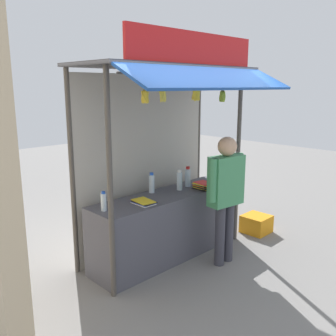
# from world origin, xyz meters

# --- Properties ---
(ground_plane) EXTENTS (20.00, 20.00, 0.00)m
(ground_plane) POSITION_xyz_m (0.00, 0.00, 0.00)
(ground_plane) COLOR slate
(stall_counter) EXTENTS (2.24, 0.59, 0.88)m
(stall_counter) POSITION_xyz_m (0.00, 0.00, 0.44)
(stall_counter) COLOR #4C4C56
(stall_counter) RESTS_ON ground
(stall_structure) EXTENTS (2.44, 1.50, 2.86)m
(stall_structure) POSITION_xyz_m (0.00, 0.14, 1.72)
(stall_structure) COLOR #4C4742
(stall_structure) RESTS_ON ground
(water_bottle_front_right) EXTENTS (0.08, 0.08, 0.29)m
(water_bottle_front_right) POSITION_xyz_m (0.46, 0.07, 1.01)
(water_bottle_front_right) COLOR silver
(water_bottle_front_right) RESTS_ON stall_counter
(water_bottle_back_right) EXTENTS (0.06, 0.06, 0.23)m
(water_bottle_back_right) POSITION_xyz_m (-0.99, 0.02, 0.98)
(water_bottle_back_right) COLOR silver
(water_bottle_back_right) RESTS_ON stall_counter
(water_bottle_far_left) EXTENTS (0.08, 0.08, 0.28)m
(water_bottle_far_left) POSITION_xyz_m (0.25, 0.03, 1.01)
(water_bottle_far_left) COLOR silver
(water_bottle_far_left) RESTS_ON stall_counter
(water_bottle_far_right) EXTENTS (0.08, 0.08, 0.27)m
(water_bottle_far_right) POSITION_xyz_m (-0.11, 0.19, 1.00)
(water_bottle_far_right) COLOR silver
(water_bottle_far_right) RESTS_ON stall_counter
(magazine_stack_front_left) EXTENTS (0.22, 0.30, 0.04)m
(magazine_stack_front_left) POSITION_xyz_m (-0.50, -0.09, 0.90)
(magazine_stack_front_left) COLOR white
(magazine_stack_front_left) RESTS_ON stall_counter
(magazine_stack_mid_right) EXTENTS (0.24, 0.28, 0.09)m
(magazine_stack_mid_right) POSITION_xyz_m (0.53, -0.17, 0.92)
(magazine_stack_mid_right) COLOR black
(magazine_stack_mid_right) RESTS_ON stall_counter
(banana_bunch_leftmost) EXTENTS (0.10, 0.10, 0.29)m
(banana_bunch_leftmost) POSITION_xyz_m (-0.71, -0.40, 2.16)
(banana_bunch_leftmost) COLOR #332D23
(banana_bunch_inner_left) EXTENTS (0.11, 0.11, 0.29)m
(banana_bunch_inner_left) POSITION_xyz_m (0.08, -0.40, 2.17)
(banana_bunch_inner_left) COLOR #332D23
(banana_bunch_rightmost) EXTENTS (0.09, 0.09, 0.31)m
(banana_bunch_rightmost) POSITION_xyz_m (0.58, -0.40, 2.14)
(banana_bunch_rightmost) COLOR #332D23
(banana_bunch_inner_right) EXTENTS (0.09, 0.09, 0.29)m
(banana_bunch_inner_right) POSITION_xyz_m (-0.47, -0.40, 2.17)
(banana_bunch_inner_right) COLOR #332D23
(vendor_person) EXTENTS (0.63, 0.25, 1.66)m
(vendor_person) POSITION_xyz_m (0.38, -0.65, 1.00)
(vendor_person) COLOR #383842
(vendor_person) RESTS_ON ground
(plastic_crate) EXTENTS (0.40, 0.40, 0.27)m
(plastic_crate) POSITION_xyz_m (1.58, -0.38, 0.14)
(plastic_crate) COLOR orange
(plastic_crate) RESTS_ON ground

